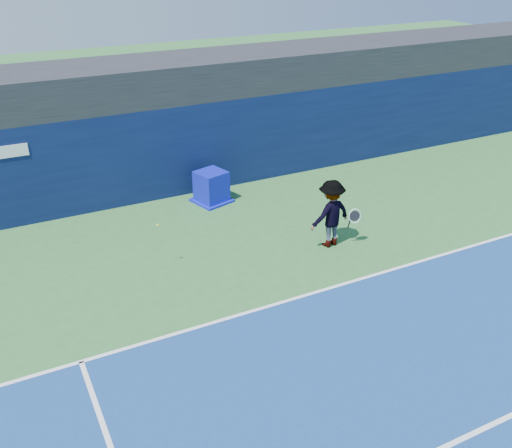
# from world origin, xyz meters

# --- Properties ---
(ground) EXTENTS (80.00, 80.00, 0.00)m
(ground) POSITION_xyz_m (0.00, 0.00, 0.00)
(ground) COLOR #2F6A30
(ground) RESTS_ON ground
(baseline) EXTENTS (24.00, 0.10, 0.01)m
(baseline) POSITION_xyz_m (0.00, 3.00, 0.01)
(baseline) COLOR white
(baseline) RESTS_ON ground
(stadium_band) EXTENTS (36.00, 3.00, 1.20)m
(stadium_band) POSITION_xyz_m (0.00, 11.50, 3.60)
(stadium_band) COLOR black
(stadium_band) RESTS_ON back_wall_assembly
(back_wall_assembly) EXTENTS (36.00, 1.03, 3.00)m
(back_wall_assembly) POSITION_xyz_m (-0.00, 10.50, 1.50)
(back_wall_assembly) COLOR #0A143B
(back_wall_assembly) RESTS_ON ground
(equipment_cart) EXTENTS (1.34, 1.34, 1.04)m
(equipment_cart) POSITION_xyz_m (0.46, 9.09, 0.47)
(equipment_cart) COLOR #0C11AB
(equipment_cart) RESTS_ON ground
(tennis_player) EXTENTS (1.44, 0.88, 1.94)m
(tennis_player) POSITION_xyz_m (2.26, 4.89, 0.97)
(tennis_player) COLOR silver
(tennis_player) RESTS_ON ground
(tennis_ball) EXTENTS (0.06, 0.06, 0.06)m
(tennis_ball) POSITION_xyz_m (-2.36, 5.81, 1.26)
(tennis_ball) COLOR yellow
(tennis_ball) RESTS_ON ground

